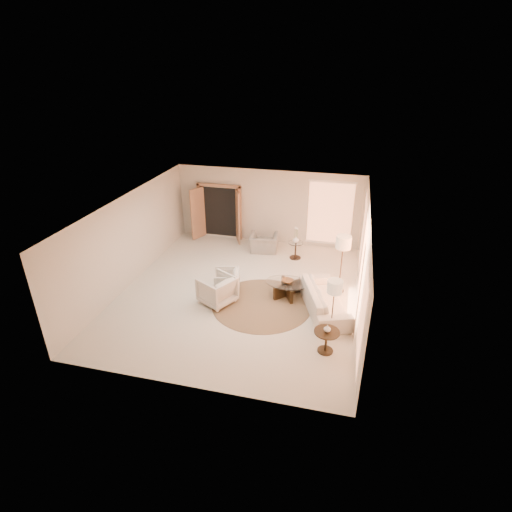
% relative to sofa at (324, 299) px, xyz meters
% --- Properties ---
extents(room, '(7.04, 8.04, 2.83)m').
position_rel_sofa_xyz_m(room, '(-2.55, 0.33, 1.05)').
color(room, beige).
rests_on(room, ground).
extents(windows_right, '(0.10, 6.40, 2.40)m').
position_rel_sofa_xyz_m(windows_right, '(0.90, 0.43, 1.00)').
color(windows_right, '#FF9B66').
rests_on(windows_right, room).
extents(window_back_corner, '(1.70, 0.10, 2.40)m').
position_rel_sofa_xyz_m(window_back_corner, '(-0.25, 4.28, 1.00)').
color(window_back_corner, '#FF9B66').
rests_on(window_back_corner, room).
extents(curtains_right, '(0.06, 5.20, 2.60)m').
position_rel_sofa_xyz_m(curtains_right, '(0.85, 1.33, 0.95)').
color(curtains_right, tan).
rests_on(curtains_right, room).
extents(french_doors, '(1.95, 0.66, 2.16)m').
position_rel_sofa_xyz_m(french_doors, '(-4.45, 4.15, 0.72)').
color(french_doors, '#A87452').
rests_on(french_doors, room).
extents(area_rug, '(3.74, 3.74, 0.01)m').
position_rel_sofa_xyz_m(area_rug, '(-1.76, -0.14, -0.35)').
color(area_rug, '#44301F').
rests_on(area_rug, room).
extents(sofa, '(1.71, 2.58, 0.70)m').
position_rel_sofa_xyz_m(sofa, '(0.00, 0.00, 0.00)').
color(sofa, beige).
rests_on(sofa, room).
extents(armchair_left, '(0.86, 0.90, 0.76)m').
position_rel_sofa_xyz_m(armchair_left, '(-2.96, 0.33, 0.03)').
color(armchair_left, beige).
rests_on(armchair_left, room).
extents(armchair_right, '(1.16, 1.18, 0.91)m').
position_rel_sofa_xyz_m(armchair_right, '(-3.04, -0.33, 0.11)').
color(armchair_right, beige).
rests_on(armchair_right, room).
extents(accent_chair, '(1.09, 0.79, 0.88)m').
position_rel_sofa_xyz_m(accent_chair, '(-2.50, 3.39, 0.09)').
color(accent_chair, gray).
rests_on(accent_chair, room).
extents(coffee_table, '(1.45, 1.45, 0.47)m').
position_rel_sofa_xyz_m(coffee_table, '(-1.14, 0.49, -0.06)').
color(coffee_table, black).
rests_on(coffee_table, room).
extents(end_table, '(0.62, 0.62, 0.58)m').
position_rel_sofa_xyz_m(end_table, '(0.20, -1.79, 0.05)').
color(end_table, black).
rests_on(end_table, room).
extents(side_table, '(0.53, 0.53, 0.61)m').
position_rel_sofa_xyz_m(side_table, '(-1.28, 3.08, 0.02)').
color(side_table, '#2F241C').
rests_on(side_table, room).
extents(floor_lamp_near, '(0.44, 0.44, 1.83)m').
position_rel_sofa_xyz_m(floor_lamp_near, '(0.35, 1.14, 1.20)').
color(floor_lamp_near, '#2F241C').
rests_on(floor_lamp_near, room).
extents(floor_lamp_far, '(0.38, 0.38, 1.57)m').
position_rel_sofa_xyz_m(floor_lamp_far, '(0.27, -1.07, 0.98)').
color(floor_lamp_far, '#2F241C').
rests_on(floor_lamp_far, room).
extents(bowl, '(0.43, 0.43, 0.08)m').
position_rel_sofa_xyz_m(bowl, '(-1.14, 0.49, 0.16)').
color(bowl, brown).
rests_on(bowl, coffee_table).
extents(end_vase, '(0.21, 0.21, 0.18)m').
position_rel_sofa_xyz_m(end_vase, '(0.20, -1.79, 0.32)').
color(end_vase, white).
rests_on(end_vase, end_table).
extents(side_vase, '(0.23, 0.23, 0.22)m').
position_rel_sofa_xyz_m(side_vase, '(-1.28, 3.08, 0.37)').
color(side_vase, white).
rests_on(side_vase, side_table).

